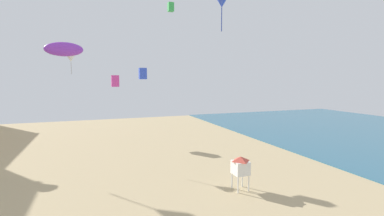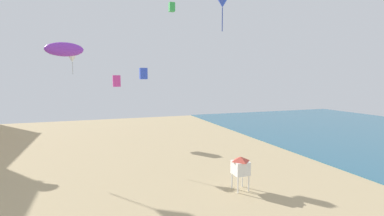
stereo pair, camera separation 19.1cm
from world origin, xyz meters
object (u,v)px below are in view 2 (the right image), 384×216
object	(u,v)px
kite_blue_box_2	(143,74)
kite_purple_parafoil	(64,49)
kite_magenta_box	(117,81)
kite_blue_delta	(222,1)
lifeguard_stand	(241,166)
kite_white_delta	(72,59)
kite_green_box	(172,7)

from	to	relation	value
kite_blue_box_2	kite_purple_parafoil	size ratio (longest dim) A/B	0.44
kite_magenta_box	kite_blue_delta	bearing A→B (deg)	-57.78
lifeguard_stand	kite_magenta_box	size ratio (longest dim) A/B	1.64
lifeguard_stand	kite_white_delta	bearing A→B (deg)	123.24
kite_green_box	kite_white_delta	size ratio (longest dim) A/B	0.48
kite_magenta_box	kite_blue_delta	size ratio (longest dim) A/B	0.44
lifeguard_stand	kite_magenta_box	world-z (taller)	kite_magenta_box
lifeguard_stand	kite_white_delta	world-z (taller)	kite_white_delta
kite_magenta_box	kite_blue_box_2	distance (m)	12.24
kite_blue_box_2	kite_blue_delta	size ratio (longest dim) A/B	0.31
lifeguard_stand	kite_white_delta	xyz separation A→B (m)	(-12.22, 16.02, 8.73)
kite_blue_box_2	kite_green_box	bearing A→B (deg)	51.87
lifeguard_stand	kite_green_box	size ratio (longest dim) A/B	2.49
lifeguard_stand	kite_blue_delta	size ratio (longest dim) A/B	0.73
kite_white_delta	kite_blue_delta	size ratio (longest dim) A/B	0.61
lifeguard_stand	kite_green_box	xyz separation A→B (m)	(-1.00, 14.96, 15.00)
kite_green_box	kite_purple_parafoil	world-z (taller)	kite_green_box
kite_magenta_box	kite_blue_box_2	world-z (taller)	kite_blue_box_2
lifeguard_stand	kite_white_delta	distance (m)	21.96
kite_green_box	kite_blue_box_2	bearing A→B (deg)	-128.13
kite_white_delta	kite_blue_box_2	xyz separation A→B (m)	(6.72, -6.79, -1.76)
lifeguard_stand	kite_purple_parafoil	world-z (taller)	kite_purple_parafoil
kite_magenta_box	kite_purple_parafoil	xyz separation A→B (m)	(-4.72, -18.18, 2.17)
kite_purple_parafoil	kite_white_delta	bearing A→B (deg)	91.68
kite_magenta_box	kite_green_box	bearing A→B (deg)	-46.15
lifeguard_stand	kite_purple_parafoil	distance (m)	14.86
kite_green_box	kite_blue_delta	xyz separation A→B (m)	(2.84, -7.85, -1.09)
kite_white_delta	kite_purple_parafoil	world-z (taller)	kite_white_delta
kite_magenta_box	kite_purple_parafoil	world-z (taller)	kite_purple_parafoil
kite_white_delta	kite_blue_box_2	bearing A→B (deg)	-45.33
kite_magenta_box	kite_green_box	size ratio (longest dim) A/B	1.52
kite_green_box	kite_blue_box_2	distance (m)	10.85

